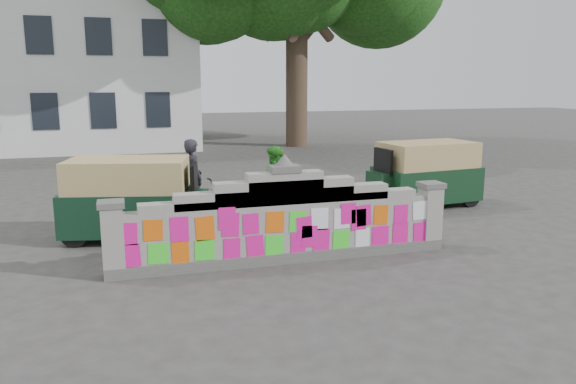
# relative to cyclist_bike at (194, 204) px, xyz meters

# --- Properties ---
(ground) EXTENTS (100.00, 100.00, 0.00)m
(ground) POSITION_rel_cyclist_bike_xyz_m (1.26, -3.04, -0.52)
(ground) COLOR #383533
(ground) RESTS_ON ground
(parapet_wall) EXTENTS (6.48, 0.44, 2.01)m
(parapet_wall) POSITION_rel_cyclist_bike_xyz_m (1.26, -3.05, 0.23)
(parapet_wall) COLOR #4C4C49
(parapet_wall) RESTS_ON ground
(building) EXTENTS (16.00, 10.00, 8.90)m
(building) POSITION_rel_cyclist_bike_xyz_m (-5.74, 18.94, 3.49)
(building) COLOR silver
(building) RESTS_ON ground
(cyclist_bike) EXTENTS (2.10, 1.26, 1.04)m
(cyclist_bike) POSITION_rel_cyclist_bike_xyz_m (0.00, 0.00, 0.00)
(cyclist_bike) COLOR black
(cyclist_bike) RESTS_ON ground
(cyclist_rider) EXTENTS (0.60, 0.74, 1.77)m
(cyclist_rider) POSITION_rel_cyclist_bike_xyz_m (0.00, 0.00, 0.36)
(cyclist_rider) COLOR #222028
(cyclist_rider) RESTS_ON ground
(pedestrian) EXTENTS (1.03, 1.11, 1.82)m
(pedestrian) POSITION_rel_cyclist_bike_xyz_m (1.88, -0.27, 0.39)
(pedestrian) COLOR #329227
(pedestrian) RESTS_ON ground
(rickshaw_left) EXTENTS (3.17, 1.99, 1.70)m
(rickshaw_left) POSITION_rel_cyclist_bike_xyz_m (-1.35, -0.62, 0.36)
(rickshaw_left) COLOR black
(rickshaw_left) RESTS_ON ground
(rickshaw_right) EXTENTS (3.16, 1.71, 1.71)m
(rickshaw_right) POSITION_rel_cyclist_bike_xyz_m (6.17, 0.41, 0.37)
(rickshaw_right) COLOR black
(rickshaw_right) RESTS_ON ground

